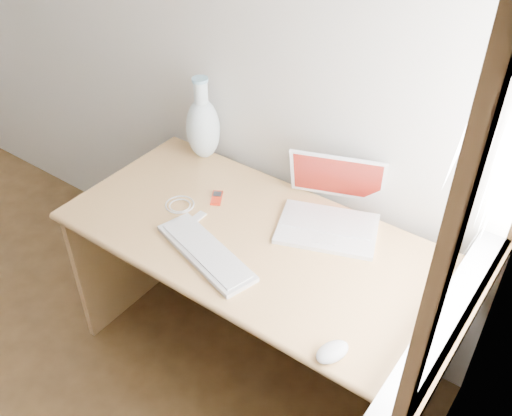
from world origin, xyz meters
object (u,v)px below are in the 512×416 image
Objects in this scene: external_keyboard at (206,252)px; laptop at (335,212)px; vase at (203,126)px; desk at (263,263)px.

laptop is at bearing 71.97° from external_keyboard.
external_keyboard is (-0.28, -0.41, -0.04)m from laptop.
vase is (-0.41, 0.48, 0.14)m from external_keyboard.
desk is 0.37m from laptop.
desk is 3.27× the size of laptop.
external_keyboard is 0.65m from vase.
laptop is (0.22, 0.15, 0.26)m from desk.
desk is 3.76× the size of vase.
desk is at bearing -166.82° from laptop.
laptop reaches higher than desk.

